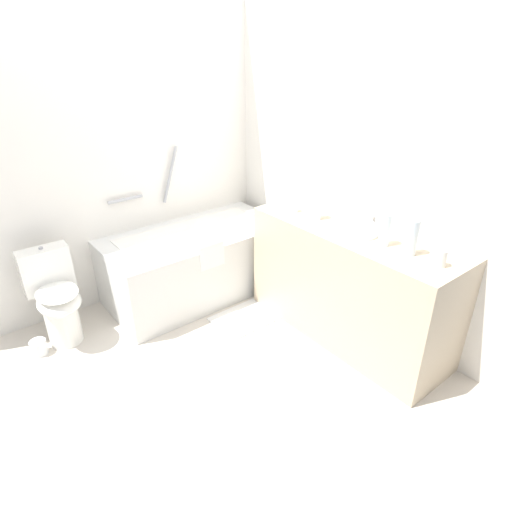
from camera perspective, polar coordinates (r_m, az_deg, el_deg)
name	(u,v)px	position (r m, az deg, el deg)	size (l,w,h in m)	color
ground_plane	(208,371)	(3.02, -6.44, -15.05)	(3.67, 3.67, 0.00)	beige
wall_back_tiled	(105,157)	(3.59, -19.55, 12.40)	(3.07, 0.10, 2.41)	white
wall_right_mirror	(359,163)	(3.28, 13.61, 11.95)	(0.10, 3.01, 2.41)	white
bathtub	(197,260)	(3.72, -7.93, -0.60)	(1.52, 0.76, 1.22)	silver
toilet	(56,299)	(3.40, -25.10, -5.17)	(0.34, 0.48, 0.71)	white
vanity_counter	(349,284)	(3.18, 12.31, -3.65)	(0.54, 1.55, 0.85)	tan
sink_basin	(356,229)	(2.95, 13.16, 3.52)	(0.31, 0.31, 0.04)	white
sink_faucet	(373,221)	(3.08, 15.36, 4.50)	(0.11, 0.15, 0.07)	#B8B8BD
water_bottle_0	(412,237)	(2.69, 20.10, 2.42)	(0.07, 0.07, 0.24)	silver
water_bottle_1	(317,207)	(3.10, 8.10, 6.56)	(0.07, 0.07, 0.20)	silver
water_bottle_2	(385,229)	(2.77, 16.84, 3.41)	(0.07, 0.07, 0.23)	silver
drinking_glass_0	(294,206)	(3.24, 5.11, 6.64)	(0.06, 0.06, 0.09)	white
drinking_glass_1	(441,258)	(2.63, 23.49, -0.26)	(0.06, 0.06, 0.10)	white
soap_dish	(285,204)	(3.36, 3.91, 6.88)	(0.09, 0.06, 0.02)	white
bath_mat	(253,314)	(3.52, -0.35, -7.78)	(0.67, 0.37, 0.01)	white
toilet_paper_roll	(39,347)	(3.46, -27.01, -10.83)	(0.11, 0.11, 0.11)	white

